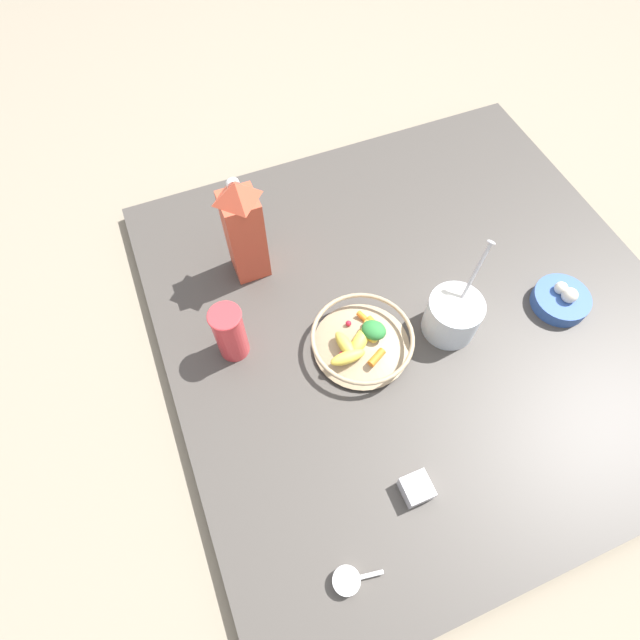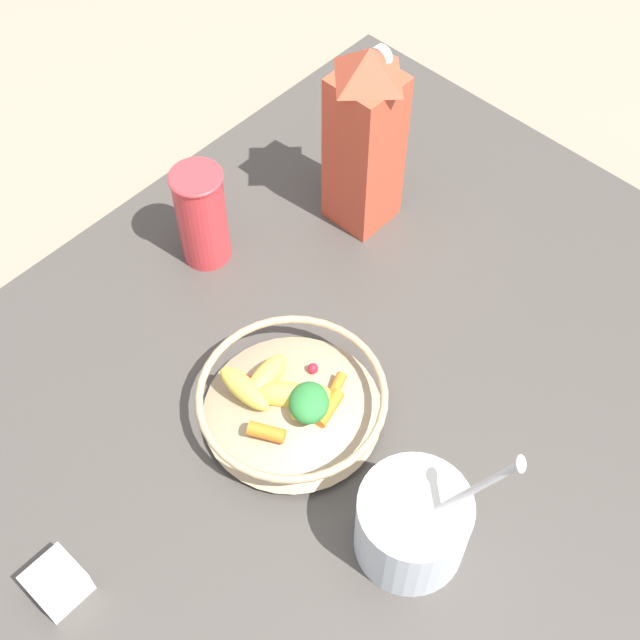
% 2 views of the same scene
% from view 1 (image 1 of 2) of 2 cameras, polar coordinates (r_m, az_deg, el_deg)
% --- Properties ---
extents(ground_plane, '(6.00, 6.00, 0.00)m').
position_cam_1_polar(ground_plane, '(1.23, 10.90, -0.08)').
color(ground_plane, gray).
extents(countertop, '(1.18, 1.18, 0.04)m').
position_cam_1_polar(countertop, '(1.22, 11.04, 0.37)').
color(countertop, '#47423D').
rests_on(countertop, ground_plane).
extents(fruit_bowl, '(0.23, 0.23, 0.08)m').
position_cam_1_polar(fruit_bowl, '(1.11, 4.81, -2.35)').
color(fruit_bowl, tan).
rests_on(fruit_bowl, countertop).
extents(milk_carton, '(0.08, 0.08, 0.29)m').
position_cam_1_polar(milk_carton, '(1.15, -8.70, 10.16)').
color(milk_carton, '#CC4C33').
rests_on(milk_carton, countertop).
extents(yogurt_tub, '(0.14, 0.12, 0.23)m').
position_cam_1_polar(yogurt_tub, '(1.15, 14.96, 0.59)').
color(yogurt_tub, silver).
rests_on(yogurt_tub, countertop).
extents(drinking_cup, '(0.07, 0.07, 0.15)m').
position_cam_1_polar(drinking_cup, '(1.08, -10.28, -1.39)').
color(drinking_cup, '#DB383D').
rests_on(drinking_cup, countertop).
extents(spice_jar, '(0.05, 0.05, 0.04)m').
position_cam_1_polar(spice_jar, '(1.03, 10.94, -18.42)').
color(spice_jar, silver).
rests_on(spice_jar, countertop).
extents(measuring_scoop, '(0.09, 0.05, 0.02)m').
position_cam_1_polar(measuring_scoop, '(1.00, 3.15, -27.59)').
color(measuring_scoop, white).
rests_on(measuring_scoop, countertop).
extents(garlic_bowl, '(0.13, 0.13, 0.06)m').
position_cam_1_polar(garlic_bowl, '(1.31, 25.85, 2.14)').
color(garlic_bowl, '#3356A3').
rests_on(garlic_bowl, countertop).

